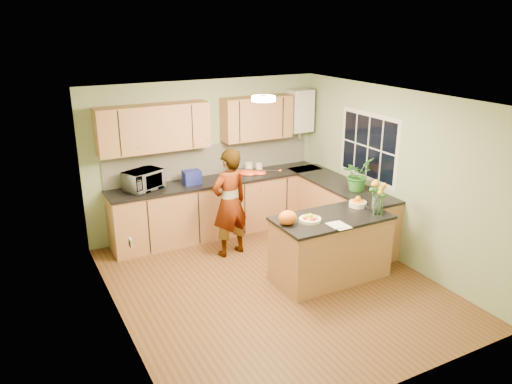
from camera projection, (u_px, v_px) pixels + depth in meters
name	position (u px, v px, depth m)	size (l,w,h in m)	color
floor	(273.00, 285.00, 6.73)	(4.50, 4.50, 0.00)	#533517
ceiling	(276.00, 99.00, 5.91)	(4.00, 4.50, 0.02)	silver
wall_back	(206.00, 157.00, 8.20)	(4.00, 0.02, 2.50)	#95AA79
wall_front	(400.00, 273.00, 4.44)	(4.00, 0.02, 2.50)	#95AA79
wall_left	(115.00, 227.00, 5.44)	(0.02, 4.50, 2.50)	#95AA79
wall_right	(394.00, 176.00, 7.20)	(0.02, 4.50, 2.50)	#95AA79
back_counter	(220.00, 206.00, 8.25)	(3.64, 0.62, 0.94)	#AC7245
right_counter	(339.00, 211.00, 8.04)	(0.62, 2.24, 0.94)	#AC7245
splashback	(212.00, 159.00, 8.25)	(3.60, 0.02, 0.52)	white
upper_cabinets	(199.00, 124.00, 7.78)	(3.20, 0.34, 0.70)	#AC7245
boiler	(300.00, 111.00, 8.61)	(0.40, 0.30, 0.86)	silver
window_right	(368.00, 147.00, 7.60)	(0.01, 1.30, 1.05)	silver
light_switch	(130.00, 243.00, 4.93)	(0.02, 0.09, 0.09)	silver
ceiling_lamp	(263.00, 99.00, 6.18)	(0.30, 0.30, 0.07)	#FFEABF
peninsula_island	(330.00, 247.00, 6.80)	(1.57, 0.80, 0.90)	#AC7245
fruit_dish	(310.00, 218.00, 6.48)	(0.29, 0.29, 0.10)	#F8EEC6
orange_bowl	(358.00, 202.00, 7.00)	(0.24, 0.24, 0.14)	#F8EEC6
flower_vase	(378.00, 189.00, 6.65)	(0.28, 0.28, 0.53)	silver
orange_bag	(288.00, 218.00, 6.37)	(0.25, 0.21, 0.19)	orange
papers	(340.00, 225.00, 6.35)	(0.20, 0.28, 0.01)	silver
violinist	(230.00, 203.00, 7.36)	(0.60, 0.39, 1.65)	tan
violin	(248.00, 173.00, 7.11)	(0.62, 0.25, 0.12)	#4E1204
microwave	(143.00, 180.00, 7.53)	(0.55, 0.37, 0.30)	silver
blue_box	(192.00, 177.00, 7.81)	(0.27, 0.20, 0.22)	navy
kettle	(234.00, 169.00, 8.15)	(0.17, 0.17, 0.32)	#AFAFB4
jar_cream	(249.00, 168.00, 8.35)	(0.12, 0.12, 0.19)	#F8EEC6
jar_white	(259.00, 168.00, 8.36)	(0.11, 0.11, 0.17)	silver
potted_plant	(357.00, 174.00, 7.48)	(0.45, 0.39, 0.50)	#2F7A28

